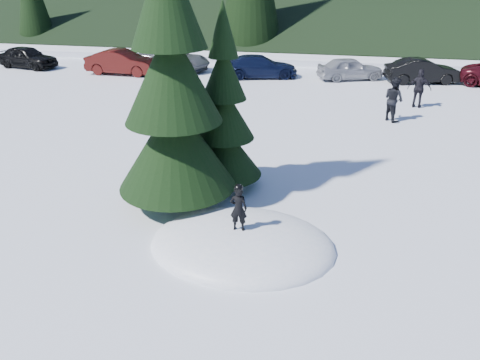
% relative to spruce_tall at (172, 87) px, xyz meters
% --- Properties ---
extents(ground, '(200.00, 200.00, 0.00)m').
position_rel_spruce_tall_xyz_m(ground, '(2.20, -1.80, -3.32)').
color(ground, white).
rests_on(ground, ground).
extents(snow_mound, '(4.48, 3.52, 0.96)m').
position_rel_spruce_tall_xyz_m(snow_mound, '(2.20, -1.80, -3.32)').
color(snow_mound, white).
rests_on(snow_mound, ground).
extents(spruce_tall, '(3.20, 3.20, 8.60)m').
position_rel_spruce_tall_xyz_m(spruce_tall, '(0.00, 0.00, 0.00)').
color(spruce_tall, black).
rests_on(spruce_tall, ground).
extents(spruce_short, '(2.20, 2.20, 5.37)m').
position_rel_spruce_tall_xyz_m(spruce_short, '(1.00, 1.40, -1.22)').
color(spruce_short, black).
rests_on(spruce_short, ground).
extents(child_skier, '(0.41, 0.28, 1.10)m').
position_rel_spruce_tall_xyz_m(child_skier, '(2.12, -1.86, -2.29)').
color(child_skier, black).
rests_on(child_skier, snow_mound).
extents(adult_0, '(1.12, 1.15, 1.87)m').
position_rel_spruce_tall_xyz_m(adult_0, '(6.49, 9.31, -2.38)').
color(adult_0, black).
rests_on(adult_0, ground).
extents(adult_1, '(1.12, 0.65, 1.79)m').
position_rel_spruce_tall_xyz_m(adult_1, '(7.85, 11.70, -2.42)').
color(adult_1, black).
rests_on(adult_1, ground).
extents(car_0, '(4.33, 2.38, 1.39)m').
position_rel_spruce_tall_xyz_m(car_0, '(-15.88, 16.31, -2.62)').
color(car_0, black).
rests_on(car_0, ground).
extents(car_1, '(4.50, 1.68, 1.47)m').
position_rel_spruce_tall_xyz_m(car_1, '(-8.94, 15.76, -2.59)').
color(car_1, '#3D0D0B').
rests_on(car_1, ground).
extents(car_2, '(5.38, 3.64, 1.37)m').
position_rel_spruce_tall_xyz_m(car_2, '(-6.36, 17.68, -2.63)').
color(car_2, '#55595D').
rests_on(car_2, ground).
extents(car_3, '(4.82, 2.96, 1.31)m').
position_rel_spruce_tall_xyz_m(car_3, '(-0.56, 16.59, -2.67)').
color(car_3, black).
rests_on(car_3, ground).
extents(car_4, '(4.07, 2.78, 1.29)m').
position_rel_spruce_tall_xyz_m(car_4, '(4.72, 17.12, -2.68)').
color(car_4, '#919399').
rests_on(car_4, ground).
extents(car_5, '(4.31, 2.26, 1.35)m').
position_rel_spruce_tall_xyz_m(car_5, '(8.74, 17.10, -2.64)').
color(car_5, black).
rests_on(car_5, ground).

